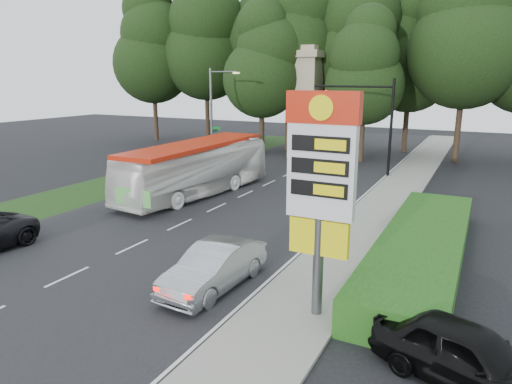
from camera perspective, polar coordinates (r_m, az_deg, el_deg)
The scene contains 21 objects.
ground at distance 18.30m, azimuth -23.68°, elevation -10.33°, with size 120.00×120.00×0.00m, color black.
road_surface at distance 26.94m, azimuth -3.83°, elevation -1.46°, with size 14.00×80.00×0.02m, color black.
sidewalk_right at distance 23.89m, azimuth 14.04°, elevation -3.76°, with size 3.00×80.00×0.12m, color gray.
grass_verge_left at distance 37.05m, azimuth -11.77°, elevation 2.55°, with size 5.00×50.00×0.02m, color #193814.
hedge at distance 19.52m, azimuth 20.04°, elevation -6.57°, with size 3.00×14.00×1.20m, color #1C4D14.
gas_station_pylon at distance 13.24m, azimuth 8.15°, elevation 1.97°, with size 2.10×0.45×6.85m.
traffic_signal_mast at distance 35.22m, azimuth 14.50°, elevation 9.49°, with size 6.10×0.35×7.20m.
streetlight_signs at distance 38.25m, azimuth -5.32°, elevation 9.84°, with size 2.75×0.98×8.00m.
monument at distance 43.15m, azimuth 6.19°, elevation 11.17°, with size 3.00×3.00×10.05m.
tree_far_west at distance 55.99m, azimuth -12.87°, elevation 17.26°, with size 8.96×8.96×17.60m.
tree_west_mid at distance 54.14m, azimuth -6.33°, elevation 18.70°, with size 9.80×9.80×19.25m.
tree_west_near at distance 52.81m, azimuth 0.68°, elevation 17.08°, with size 8.40×8.40×16.50m.
tree_center_left at distance 47.26m, azimuth 4.19°, elevation 19.85°, with size 10.08×10.08×19.80m.
tree_center_right at distance 47.09m, azimuth 12.28°, elevation 18.38°, with size 9.24×9.24×18.15m.
tree_east_near at distance 47.92m, azimuth 18.86°, elevation 16.28°, with size 8.12×8.12×15.95m.
tree_east_mid at distance 43.55m, azimuth 25.06°, elevation 18.26°, with size 9.52×9.52×18.70m.
tree_monument_left at distance 43.81m, azimuth 0.75°, elevation 15.97°, with size 7.28×7.28×14.30m.
tree_monument_right at distance 40.99m, azimuth 13.49°, elevation 14.80°, with size 6.72×6.72×13.20m.
transit_bus at distance 28.79m, azimuth -7.49°, elevation 2.83°, with size 2.78×11.88×3.31m, color white.
sedan_silver at distance 16.19m, azimuth -5.26°, elevation -9.33°, with size 1.65×4.73×1.56m, color #A6A8AD.
parked_car_black at distance 12.54m, azimuth 24.98°, elevation -18.09°, with size 1.85×4.60×1.57m, color black.
Camera 1 is at (13.33, -10.29, 7.17)m, focal length 32.00 mm.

